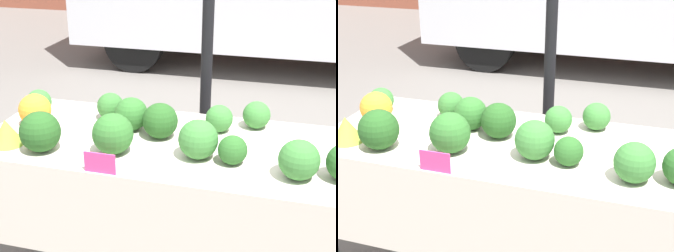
{
  "view_description": "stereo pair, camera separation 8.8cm",
  "coord_description": "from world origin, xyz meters",
  "views": [
    {
      "loc": [
        0.53,
        -1.96,
        1.76
      ],
      "look_at": [
        0.0,
        0.0,
        0.87
      ],
      "focal_mm": 50.0,
      "sensor_mm": 36.0,
      "label": 1
    },
    {
      "loc": [
        0.61,
        -1.94,
        1.76
      ],
      "look_at": [
        0.0,
        0.0,
        0.87
      ],
      "focal_mm": 50.0,
      "sensor_mm": 36.0,
      "label": 2
    }
  ],
  "objects": [
    {
      "name": "tent_pole",
      "position": [
        0.04,
        0.76,
        1.24
      ],
      "size": [
        0.07,
        0.07,
        2.49
      ],
      "color": "black",
      "rests_on": "ground_plane"
    },
    {
      "name": "market_table",
      "position": [
        0.0,
        -0.06,
        0.69
      ],
      "size": [
        1.8,
        0.77,
        0.79
      ],
      "color": "beige",
      "rests_on": "ground_plane"
    },
    {
      "name": "orange_cauliflower",
      "position": [
        -0.71,
        0.01,
        0.88
      ],
      "size": [
        0.17,
        0.17,
        0.17
      ],
      "color": "orange",
      "rests_on": "market_table"
    },
    {
      "name": "romanesco_head",
      "position": [
        -0.73,
        -0.23,
        0.85
      ],
      "size": [
        0.16,
        0.16,
        0.13
      ],
      "color": "#93B238",
      "rests_on": "market_table"
    },
    {
      "name": "broccoli_head_0",
      "position": [
        -0.54,
        -0.25,
        0.89
      ],
      "size": [
        0.19,
        0.19,
        0.19
      ],
      "color": "#23511E",
      "rests_on": "market_table"
    },
    {
      "name": "broccoli_head_1",
      "position": [
        0.17,
        -0.13,
        0.88
      ],
      "size": [
        0.18,
        0.18,
        0.18
      ],
      "color": "#387533",
      "rests_on": "market_table"
    },
    {
      "name": "broccoli_head_2",
      "position": [
        -0.05,
        0.04,
        0.88
      ],
      "size": [
        0.17,
        0.17,
        0.17
      ],
      "color": "#23511E",
      "rests_on": "market_table"
    },
    {
      "name": "broccoli_head_3",
      "position": [
        0.39,
        0.27,
        0.86
      ],
      "size": [
        0.14,
        0.14,
        0.14
      ],
      "color": "#387533",
      "rests_on": "market_table"
    },
    {
      "name": "broccoli_head_4",
      "position": [
        -0.37,
        0.19,
        0.86
      ],
      "size": [
        0.14,
        0.14,
        0.14
      ],
      "color": "#336B2D",
      "rests_on": "market_table"
    },
    {
      "name": "broccoli_head_5",
      "position": [
        0.6,
        -0.2,
        0.88
      ],
      "size": [
        0.17,
        0.17,
        0.17
      ],
      "color": "#387533",
      "rests_on": "market_table"
    },
    {
      "name": "broccoli_head_6",
      "position": [
        -0.21,
        -0.18,
        0.89
      ],
      "size": [
        0.19,
        0.19,
        0.19
      ],
      "color": "#2D6628",
      "rests_on": "market_table"
    },
    {
      "name": "broccoli_head_7",
      "position": [
        -0.21,
        0.09,
        0.88
      ],
      "size": [
        0.17,
        0.17,
        0.17
      ],
      "color": "#2D6628",
      "rests_on": "market_table"
    },
    {
      "name": "broccoli_head_8",
      "position": [
        0.33,
        -0.14,
        0.86
      ],
      "size": [
        0.13,
        0.13,
        0.13
      ],
      "color": "#285B23",
      "rests_on": "market_table"
    },
    {
      "name": "broccoli_head_9",
      "position": [
        0.22,
        0.18,
        0.86
      ],
      "size": [
        0.14,
        0.14,
        0.14
      ],
      "color": "#387533",
      "rests_on": "market_table"
    },
    {
      "name": "broccoli_head_10",
      "position": [
        -0.77,
        0.16,
        0.86
      ],
      "size": [
        0.14,
        0.14,
        0.14
      ],
      "color": "#387533",
      "rests_on": "market_table"
    },
    {
      "name": "price_sign",
      "position": [
        -0.19,
        -0.37,
        0.84
      ],
      "size": [
        0.14,
        0.01,
        0.09
      ],
      "color": "#E53D84",
      "rests_on": "market_table"
    }
  ]
}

